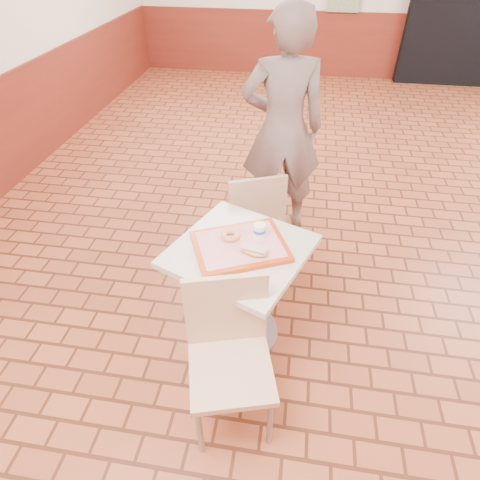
# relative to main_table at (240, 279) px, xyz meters

# --- Properties ---
(wainscot_band) EXTENTS (8.00, 10.00, 1.00)m
(wainscot_band) POSITION_rel_main_table_xyz_m (1.34, 0.80, 0.00)
(wainscot_band) COLOR maroon
(wainscot_band) RESTS_ON ground
(corridor_doorway) EXTENTS (1.60, 0.22, 2.20)m
(corridor_doorway) POSITION_rel_main_table_xyz_m (2.54, 5.68, 0.60)
(corridor_doorway) COLOR black
(corridor_doorway) RESTS_ON ground
(main_table) EXTENTS (0.70, 0.70, 0.74)m
(main_table) POSITION_rel_main_table_xyz_m (0.00, 0.00, 0.00)
(main_table) COLOR beige
(main_table) RESTS_ON ground
(chair_main_front) EXTENTS (0.51, 0.51, 0.90)m
(chair_main_front) POSITION_rel_main_table_xyz_m (0.02, -0.50, 0.00)
(chair_main_front) COLOR tan
(chair_main_front) RESTS_ON ground
(chair_main_back) EXTENTS (0.52, 0.52, 0.87)m
(chair_main_back) POSITION_rel_main_table_xyz_m (-0.01, 0.67, -0.02)
(chair_main_back) COLOR tan
(chair_main_back) RESTS_ON ground
(customer) EXTENTS (0.73, 0.56, 1.80)m
(customer) POSITION_rel_main_table_xyz_m (0.13, 1.29, 0.40)
(customer) COLOR #6F5C56
(customer) RESTS_ON ground
(serving_tray) EXTENTS (0.50, 0.39, 0.03)m
(serving_tray) POSITION_rel_main_table_xyz_m (-0.00, 0.00, 0.26)
(serving_tray) COLOR #B1370D
(serving_tray) RESTS_ON main_table
(ring_donut) EXTENTS (0.14, 0.14, 0.03)m
(ring_donut) POSITION_rel_main_table_xyz_m (-0.06, 0.05, 0.29)
(ring_donut) COLOR #CA8349
(ring_donut) RESTS_ON serving_tray
(long_john_donut) EXTENTS (0.16, 0.10, 0.05)m
(long_john_donut) POSITION_rel_main_table_xyz_m (0.09, -0.07, 0.29)
(long_john_donut) COLOR gold
(long_john_donut) RESTS_ON serving_tray
(paper_cup) EXTENTS (0.07, 0.07, 0.09)m
(paper_cup) POSITION_rel_main_table_xyz_m (0.10, 0.08, 0.32)
(paper_cup) COLOR white
(paper_cup) RESTS_ON serving_tray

